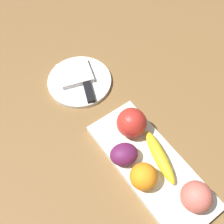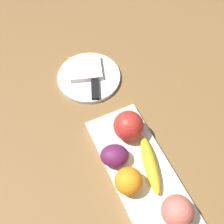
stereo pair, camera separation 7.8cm
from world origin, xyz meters
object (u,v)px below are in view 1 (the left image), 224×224
folded_napkin (75,73)px  orange_near_apple (144,176)px  peach (196,197)px  grape_bunch (124,154)px  dinner_plate (80,81)px  fruit_tray (151,166)px  knife (88,87)px  apple (132,123)px  banana (159,155)px

folded_napkin → orange_near_apple: bearing=173.3°
peach → grape_bunch: size_ratio=1.02×
grape_bunch → dinner_plate: size_ratio=0.36×
fruit_tray → knife: bearing=-0.8°
peach → knife: (0.45, 0.02, -0.04)m
orange_near_apple → grape_bunch: 0.08m
apple → folded_napkin: apple is taller
apple → peach: size_ratio=1.10×
apple → grape_bunch: 0.09m
orange_near_apple → dinner_plate: (0.38, -0.05, -0.05)m
folded_napkin → banana: bearing=-176.1°
folded_napkin → fruit_tray: bearing=180.0°
banana → apple: bearing=18.3°
banana → knife: size_ratio=0.91×
fruit_tray → peach: (-0.13, -0.02, 0.05)m
dinner_plate → orange_near_apple: bearing=172.8°
orange_near_apple → knife: 0.34m
apple → dinner_plate: size_ratio=0.40×
dinner_plate → knife: size_ratio=1.17×
peach → grape_bunch: (0.19, 0.07, -0.01)m
orange_near_apple → folded_napkin: 0.41m
banana → knife: (0.31, 0.02, -0.02)m
banana → grape_bunch: 0.09m
banana → knife: 0.31m
banana → peach: (-0.14, 0.01, 0.02)m
banana → folded_napkin: 0.38m
banana → dinner_plate: (0.35, 0.03, -0.03)m
peach → grape_bunch: 0.20m
peach → apple: bearing=0.5°
orange_near_apple → grape_bunch: bearing=1.2°
orange_near_apple → knife: bearing=-8.8°
fruit_tray → peach: 0.14m
fruit_tray → grape_bunch: grape_bunch is taller
peach → knife: bearing=2.1°
grape_bunch → fruit_tray: bearing=-139.9°
fruit_tray → banana: 0.04m
peach → folded_napkin: peach is taller
banana → folded_napkin: bearing=18.5°
orange_near_apple → folded_napkin: orange_near_apple is taller
knife → peach: bearing=-156.7°
fruit_tray → grape_bunch: bearing=40.1°
apple → peach: 0.25m
peach → grape_bunch: bearing=20.4°
apple → folded_napkin: (0.27, 0.02, -0.04)m
peach → knife: size_ratio=0.43×
apple → banana: size_ratio=0.52×
orange_near_apple → fruit_tray: bearing=-68.5°
dinner_plate → peach: bearing=-177.6°
orange_near_apple → grape_bunch: size_ratio=0.94×
banana → orange_near_apple: bearing=122.9°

